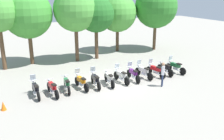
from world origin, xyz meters
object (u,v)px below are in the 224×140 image
at_px(motorcycle_0, 36,89).
at_px(motorcycle_2, 67,84).
at_px(tree_2, 75,10).
at_px(tree_4, 117,13).
at_px(motorcycle_3, 81,82).
at_px(motorcycle_9, 155,70).
at_px(motorcycle_5, 109,78).
at_px(traffic_cone, 3,106).
at_px(tree_3, 96,14).
at_px(motorcycle_6, 121,76).
at_px(tree_1, 27,14).
at_px(motorcycle_11, 175,67).
at_px(motorcycle_7, 133,74).
at_px(motorcycle_8, 144,71).
at_px(motorcycle_4, 95,80).
at_px(motorcycle_1, 52,88).
at_px(tree_5, 156,7).
at_px(person_0, 163,72).
at_px(motorcycle_10, 165,68).

distance_m(motorcycle_0, motorcycle_2, 2.12).
relative_size(tree_2, tree_4, 1.09).
relative_size(motorcycle_3, motorcycle_9, 1.00).
bearing_deg(motorcycle_5, motorcycle_3, 91.75).
bearing_deg(traffic_cone, tree_3, 42.26).
xyz_separation_m(motorcycle_6, traffic_cone, (-8.41, -1.21, -0.24)).
xyz_separation_m(motorcycle_0, tree_1, (0.94, 8.10, 4.18)).
xyz_separation_m(motorcycle_5, motorcycle_11, (6.34, 0.20, 0.01)).
bearing_deg(motorcycle_9, motorcycle_7, 81.53).
height_order(motorcycle_5, motorcycle_8, motorcycle_8).
bearing_deg(tree_4, tree_1, -172.41).
relative_size(motorcycle_4, motorcycle_9, 1.01).
bearing_deg(motorcycle_1, motorcycle_6, -94.38).
height_order(motorcycle_4, motorcycle_7, same).
relative_size(motorcycle_9, tree_2, 0.31).
bearing_deg(tree_5, motorcycle_1, -149.00).
relative_size(motorcycle_4, tree_4, 0.34).
bearing_deg(motorcycle_7, person_0, -145.26).
bearing_deg(motorcycle_0, motorcycle_7, -92.99).
distance_m(motorcycle_0, tree_5, 17.66).
xyz_separation_m(motorcycle_7, tree_3, (-0.13, 7.28, 3.97)).
xyz_separation_m(motorcycle_8, traffic_cone, (-10.53, -1.36, -0.24)).
height_order(motorcycle_8, tree_3, tree_3).
relative_size(tree_3, tree_4, 0.98).
xyz_separation_m(motorcycle_4, motorcycle_8, (4.23, 0.16, 0.00)).
relative_size(tree_2, traffic_cone, 12.84).
relative_size(motorcycle_9, motorcycle_11, 1.00).
bearing_deg(tree_3, motorcycle_9, -72.85).
relative_size(motorcycle_5, motorcycle_6, 1.00).
height_order(motorcycle_0, tree_2, tree_2).
distance_m(tree_1, tree_2, 4.34).
distance_m(motorcycle_7, tree_1, 11.20).
bearing_deg(motorcycle_7, motorcycle_8, -78.71).
height_order(tree_1, tree_2, tree_2).
relative_size(person_0, tree_5, 0.25).
xyz_separation_m(tree_4, traffic_cone, (-12.80, -10.65, -4.06)).
bearing_deg(tree_3, motorcycle_8, -80.58).
bearing_deg(motorcycle_3, motorcycle_11, -96.26).
height_order(motorcycle_8, tree_4, tree_4).
bearing_deg(motorcycle_7, tree_1, 41.97).
distance_m(motorcycle_9, motorcycle_10, 1.07).
distance_m(motorcycle_3, tree_4, 12.63).
relative_size(motorcycle_5, tree_4, 0.34).
bearing_deg(traffic_cone, tree_5, 28.81).
height_order(motorcycle_3, motorcycle_7, same).
xyz_separation_m(motorcycle_1, traffic_cone, (-3.12, -1.01, -0.23)).
relative_size(motorcycle_7, tree_1, 0.32).
height_order(motorcycle_2, traffic_cone, motorcycle_2).
relative_size(motorcycle_11, person_0, 1.19).
distance_m(motorcycle_1, motorcycle_11, 10.58).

